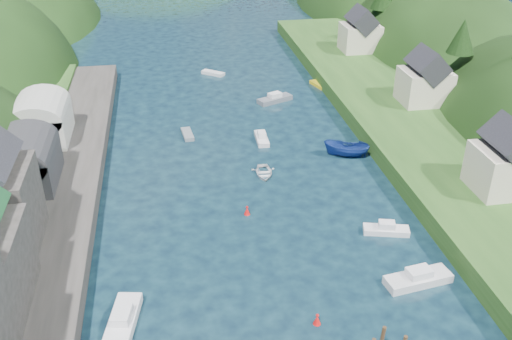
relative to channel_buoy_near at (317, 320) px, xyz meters
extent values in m
plane|color=black|center=(-1.84, 42.72, -0.48)|extent=(600.00, 600.00, 0.00)
ellipsoid|color=black|center=(-46.84, 110.72, -8.91)|extent=(44.00, 75.56, 48.19)
ellipsoid|color=black|center=(-46.84, 152.72, -7.30)|extent=(44.00, 75.56, 39.00)
ellipsoid|color=black|center=(43.16, 67.72, -8.88)|extent=(36.00, 75.56, 48.00)
ellipsoid|color=black|center=(43.16, 110.72, -8.26)|extent=(36.00, 75.56, 44.49)
ellipsoid|color=black|center=(-11.84, 162.72, -10.48)|extent=(80.00, 60.00, 44.00)
ellipsoid|color=black|center=(16.16, 172.72, -12.48)|extent=(70.00, 56.00, 36.00)
cone|color=black|center=(-40.76, 77.61, 7.86)|extent=(5.28, 5.28, 5.00)
cone|color=black|center=(32.50, 41.74, 11.54)|extent=(4.07, 4.07, 5.06)
cone|color=black|center=(40.11, 52.86, 7.57)|extent=(3.40, 3.40, 5.56)
cone|color=black|center=(39.52, 65.28, 10.71)|extent=(4.94, 4.94, 8.31)
cube|color=#2D2B28|center=(-25.84, 12.72, 0.52)|extent=(12.00, 110.00, 2.00)
cube|color=#2D2D30|center=(-27.84, 25.72, 3.52)|extent=(7.00, 9.00, 4.00)
cylinder|color=#2D2D30|center=(-27.84, 25.72, 5.52)|extent=(7.00, 9.00, 7.00)
cube|color=#B2B2A8|center=(-27.84, 37.72, 3.52)|extent=(7.00, 9.00, 4.00)
cylinder|color=#B2B2A8|center=(-27.84, 37.72, 5.52)|extent=(7.00, 9.00, 7.00)
cube|color=#234719|center=(23.16, 32.72, 0.72)|extent=(16.00, 120.00, 2.40)
cube|color=beige|center=(25.16, 14.72, 4.42)|extent=(7.00, 6.00, 5.00)
cube|color=beige|center=(27.16, 40.72, 4.42)|extent=(7.00, 6.00, 5.00)
cube|color=black|center=(27.16, 40.72, 7.76)|extent=(5.15, 6.24, 5.15)
cube|color=beige|center=(26.16, 67.72, 4.42)|extent=(7.00, 6.00, 5.00)
cube|color=black|center=(26.16, 67.72, 7.76)|extent=(5.15, 6.24, 5.15)
cone|color=red|center=(0.00, 0.00, -0.03)|extent=(0.70, 0.70, 0.90)
sphere|color=red|center=(0.00, 0.00, 0.47)|extent=(0.30, 0.30, 0.30)
cone|color=red|center=(-3.33, 17.87, -0.03)|extent=(0.70, 0.70, 0.90)
sphere|color=red|center=(-3.33, 17.87, 0.47)|extent=(0.30, 0.30, 0.30)
cube|color=silver|center=(10.73, 11.92, -0.18)|extent=(5.03, 2.74, 0.67)
cube|color=silver|center=(10.73, 11.92, 0.54)|extent=(1.90, 1.49, 0.70)
cube|color=#595E66|center=(6.22, 50.34, -0.11)|extent=(6.16, 4.17, 0.82)
cube|color=silver|center=(6.22, 50.34, 0.69)|extent=(2.43, 2.08, 0.70)
cube|color=silver|center=(10.72, 3.66, -0.08)|extent=(6.62, 3.04, 0.89)
cube|color=silver|center=(10.72, 3.66, 0.76)|extent=(2.43, 1.79, 0.70)
cube|color=silver|center=(1.57, 36.27, -0.18)|extent=(1.65, 4.71, 0.65)
cube|color=silver|center=(1.57, 36.27, 0.53)|extent=(1.12, 1.66, 0.70)
cube|color=gold|center=(15.16, 56.12, -0.22)|extent=(2.49, 4.31, 0.57)
cube|color=silver|center=(-2.44, 65.20, -0.21)|extent=(4.29, 3.82, 0.61)
cube|color=silver|center=(-16.40, 2.50, -0.07)|extent=(3.32, 6.82, 0.92)
cube|color=silver|center=(-16.40, 2.50, 0.79)|extent=(1.90, 2.53, 0.70)
imported|color=silver|center=(0.13, 26.51, -0.19)|extent=(3.34, 4.46, 0.88)
cube|color=slate|center=(-8.67, 39.57, -0.23)|extent=(1.74, 4.12, 0.56)
imported|color=navy|center=(11.78, 29.55, 0.54)|extent=(6.47, 4.08, 2.34)
camera|label=1|loc=(-11.16, -35.11, 34.64)|focal=40.00mm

